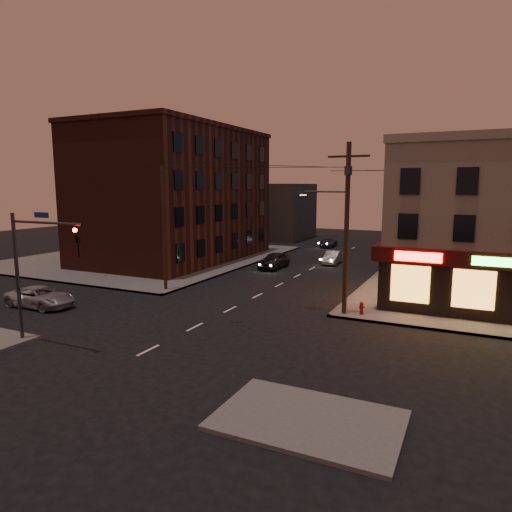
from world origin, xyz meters
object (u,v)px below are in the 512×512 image
Objects in this scene: sedan_near at (274,260)px; fire_hydrant at (362,307)px; sedan_far at (329,242)px; suv_cross at (40,297)px; sedan_mid at (332,258)px.

sedan_near is 5.80× the size of fire_hydrant.
sedan_near reaches higher than fire_hydrant.
sedan_near is 17.11m from sedan_far.
sedan_mid is (12.22, 24.09, -0.03)m from suv_cross.
suv_cross is at bearing -160.71° from fire_hydrant.
suv_cross is at bearing -107.71° from sedan_far.
sedan_mid reaches higher than fire_hydrant.
sedan_near is at bearing -23.31° from suv_cross.
sedan_near reaches higher than sedan_far.
sedan_mid is at bearing 111.47° from fire_hydrant.
sedan_near is at bearing 131.41° from fire_hydrant.
sedan_near is 1.06× the size of sedan_far.
sedan_far is (-4.04, 12.25, -0.02)m from sedan_mid.
sedan_mid reaches higher than sedan_far.
sedan_mid is at bearing -27.64° from suv_cross.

